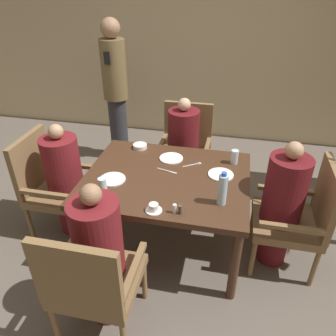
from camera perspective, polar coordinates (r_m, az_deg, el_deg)
The scene contains 24 objects.
ground_plane at distance 3.16m, azimuth -0.21°, elevation -12.62°, with size 16.00×16.00×0.00m, color #60564C.
wall_back at distance 4.74m, azimuth 6.55°, elevation 21.58°, with size 8.00×0.06×2.80m.
dining_table at distance 2.75m, azimuth -0.24°, elevation -2.90°, with size 1.35×1.09×0.73m.
chair_left_side at distance 3.21m, azimuth -19.69°, elevation -2.37°, with size 0.54×0.54×0.97m.
diner_in_left_chair at distance 3.11m, azimuth -17.49°, elevation -1.89°, with size 0.32×0.32×1.11m.
chair_far_side at distance 3.63m, azimuth 3.04°, elevation 3.76°, with size 0.54×0.54×0.97m.
diner_in_far_chair at distance 3.47m, azimuth 2.65°, elevation 3.54°, with size 0.32×0.32×1.12m.
chair_right_side at distance 2.85m, azimuth 21.95°, elevation -7.54°, with size 0.54×0.54×0.97m.
diner_in_right_chair at distance 2.78m, azimuth 19.22°, elevation -6.05°, with size 0.32×0.32×1.15m.
chair_near_corner at distance 2.24m, azimuth -13.07°, elevation -18.64°, with size 0.54×0.54×0.97m.
diner_in_near_chair at distance 2.27m, azimuth -11.75°, elevation -14.64°, with size 0.32×0.32×1.15m.
standing_host at distance 4.17m, azimuth -9.14°, elevation 13.47°, with size 0.30×0.33×1.74m.
plate_main_left at distance 2.96m, azimuth 0.56°, elevation 1.71°, with size 0.21×0.21×0.01m.
plate_main_right at distance 2.70m, azimuth -9.63°, elevation -1.95°, with size 0.21×0.21×0.01m.
plate_dessert_center at distance 2.76m, azimuth 9.18°, elevation -1.13°, with size 0.21×0.21×0.01m.
teacup_with_saucer at distance 2.33m, azimuth -2.51°, elevation -7.00°, with size 0.12×0.12×0.06m.
bowl_small at distance 3.14m, azimuth -4.89°, elevation 3.81°, with size 0.13×0.13×0.04m.
water_bottle at distance 2.37m, azimuth 9.48°, elevation -3.69°, with size 0.07×0.07×0.27m.
glass_tall_near at distance 2.54m, azimuth -11.31°, elevation -3.00°, with size 0.07×0.07×0.13m.
glass_tall_mid at distance 2.92m, azimuth 11.51°, elevation 1.92°, with size 0.07×0.07×0.13m.
salt_shaker at distance 2.31m, azimuth 1.17°, elevation -7.09°, with size 0.03×0.03×0.07m.
pepper_shaker at distance 2.30m, azimuth 2.14°, elevation -7.25°, with size 0.03×0.03×0.07m.
fork_beside_plate at distance 2.88m, azimuth 4.56°, elevation 0.64°, with size 0.16×0.11×0.00m.
knife_beside_plate at distance 2.78m, azimuth -0.02°, elevation -0.52°, with size 0.18×0.06×0.00m.
Camera 1 is at (0.49, -2.22, 2.20)m, focal length 35.00 mm.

